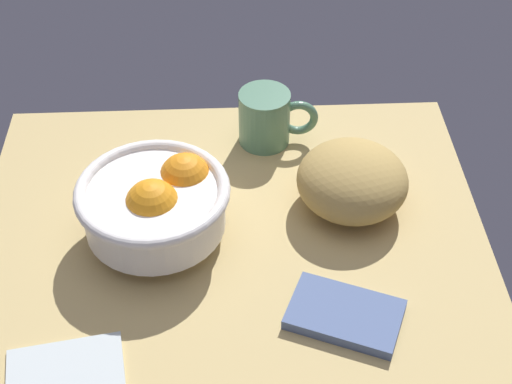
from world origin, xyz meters
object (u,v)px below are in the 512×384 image
napkin_folded (66,376)px  napkin_spare (345,314)px  fruit_bowl (157,203)px  bread_loaf (353,180)px  mug (267,118)px

napkin_folded → napkin_spare: 32.37cm
fruit_bowl → napkin_spare: bearing=-33.7°
bread_loaf → napkin_spare: bearing=-99.6°
bread_loaf → napkin_spare: 19.98cm
napkin_spare → mug: size_ratio=1.11×
fruit_bowl → bread_loaf: bearing=10.1°
fruit_bowl → mug: (15.00, 19.02, -1.45)cm
napkin_spare → fruit_bowl: bearing=146.3°
napkin_folded → mug: size_ratio=1.09×
napkin_spare → napkin_folded: bearing=-167.9°
napkin_spare → mug: mug is taller
fruit_bowl → napkin_spare: size_ratio=1.50×
mug → napkin_folded: bearing=-121.0°
napkin_spare → bread_loaf: bearing=80.4°
napkin_spare → mug: (-7.23, 33.84, 3.42)cm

